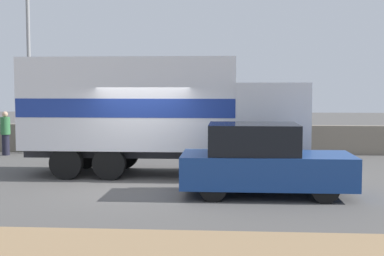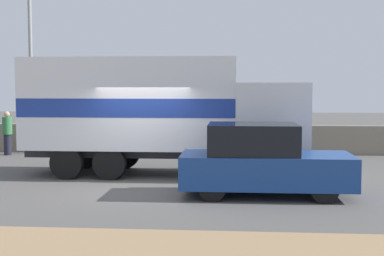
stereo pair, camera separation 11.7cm
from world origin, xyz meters
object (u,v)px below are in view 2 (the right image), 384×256
object	(u,v)px
street_lamp	(30,30)
box_truck	(159,110)
car_hatchback	(262,161)
pedestrian	(7,132)

from	to	relation	value
street_lamp	box_truck	size ratio (longest dim) A/B	1.03
car_hatchback	box_truck	bearing A→B (deg)	134.70
street_lamp	car_hatchback	size ratio (longest dim) A/B	2.08
car_hatchback	pedestrian	size ratio (longest dim) A/B	2.42
street_lamp	pedestrian	world-z (taller)	street_lamp
street_lamp	car_hatchback	distance (m)	11.71
car_hatchback	pedestrian	bearing A→B (deg)	143.28
car_hatchback	street_lamp	bearing A→B (deg)	138.51
box_truck	car_hatchback	bearing A→B (deg)	-45.30
box_truck	car_hatchback	world-z (taller)	box_truck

